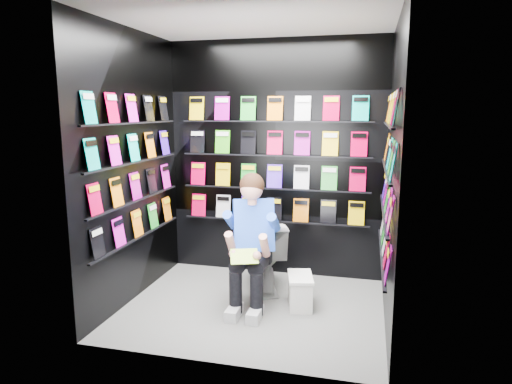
# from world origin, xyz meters

# --- Properties ---
(floor) EXTENTS (2.40, 2.40, 0.00)m
(floor) POSITION_xyz_m (0.00, 0.00, 0.00)
(floor) COLOR slate
(floor) RESTS_ON ground
(ceiling) EXTENTS (2.40, 2.40, 0.00)m
(ceiling) POSITION_xyz_m (0.00, 0.00, 2.60)
(ceiling) COLOR white
(ceiling) RESTS_ON floor
(wall_back) EXTENTS (2.40, 0.04, 2.60)m
(wall_back) POSITION_xyz_m (0.00, 1.00, 1.30)
(wall_back) COLOR black
(wall_back) RESTS_ON floor
(wall_front) EXTENTS (2.40, 0.04, 2.60)m
(wall_front) POSITION_xyz_m (0.00, -1.00, 1.30)
(wall_front) COLOR black
(wall_front) RESTS_ON floor
(wall_left) EXTENTS (0.04, 2.00, 2.60)m
(wall_left) POSITION_xyz_m (-1.20, 0.00, 1.30)
(wall_left) COLOR black
(wall_left) RESTS_ON floor
(wall_right) EXTENTS (0.04, 2.00, 2.60)m
(wall_right) POSITION_xyz_m (1.20, 0.00, 1.30)
(wall_right) COLOR black
(wall_right) RESTS_ON floor
(comics_back) EXTENTS (2.10, 0.06, 1.37)m
(comics_back) POSITION_xyz_m (0.00, 0.97, 1.31)
(comics_back) COLOR #C6043D
(comics_back) RESTS_ON wall_back
(comics_left) EXTENTS (0.06, 1.70, 1.37)m
(comics_left) POSITION_xyz_m (-1.17, 0.00, 1.31)
(comics_left) COLOR #C6043D
(comics_left) RESTS_ON wall_left
(comics_right) EXTENTS (0.06, 1.70, 1.37)m
(comics_right) POSITION_xyz_m (1.17, 0.00, 1.31)
(comics_right) COLOR #C6043D
(comics_right) RESTS_ON wall_right
(toilet) EXTENTS (0.65, 0.85, 0.73)m
(toilet) POSITION_xyz_m (-0.02, 0.49, 0.37)
(toilet) COLOR white
(toilet) RESTS_ON floor
(longbox) EXTENTS (0.28, 0.41, 0.28)m
(longbox) POSITION_xyz_m (0.43, 0.14, 0.14)
(longbox) COLOR white
(longbox) RESTS_ON floor
(longbox_lid) EXTENTS (0.30, 0.43, 0.03)m
(longbox_lid) POSITION_xyz_m (0.43, 0.14, 0.29)
(longbox_lid) COLOR white
(longbox_lid) RESTS_ON longbox
(reader) EXTENTS (0.73, 0.87, 1.37)m
(reader) POSITION_xyz_m (-0.02, 0.11, 0.76)
(reader) COLOR blue
(reader) RESTS_ON toilet
(held_comic) EXTENTS (0.27, 0.21, 0.10)m
(held_comic) POSITION_xyz_m (-0.02, -0.24, 0.58)
(held_comic) COLOR green
(held_comic) RESTS_ON reader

